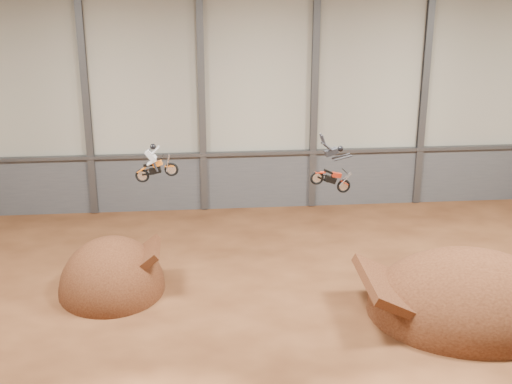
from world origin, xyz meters
TOP-DOWN VIEW (x-y plane):
  - floor at (0.00, 0.00)m, footprint 40.00×40.00m
  - back_wall at (0.00, 15.00)m, footprint 40.00×0.10m
  - lower_band_back at (0.00, 14.90)m, footprint 39.80×0.18m
  - steel_rail at (0.00, 14.75)m, footprint 39.80×0.35m
  - steel_column_1 at (-10.00, 14.80)m, footprint 0.40×0.36m
  - steel_column_2 at (-3.33, 14.80)m, footprint 0.40×0.36m
  - steel_column_3 at (3.33, 14.80)m, footprint 0.40×0.36m
  - steel_column_4 at (10.00, 14.80)m, footprint 0.40×0.36m
  - takeoff_ramp at (-7.95, 4.62)m, footprint 5.02×5.80m
  - landing_ramp at (8.23, 1.07)m, footprint 9.14×8.08m
  - fmx_rider_a at (-5.55, 5.45)m, footprint 2.48×1.01m
  - fmx_rider_b at (2.08, 3.38)m, footprint 3.32×1.16m

SIDE VIEW (x-z plane):
  - floor at x=0.00m, z-range 0.00..0.00m
  - takeoff_ramp at x=-7.95m, z-range -2.51..2.51m
  - landing_ramp at x=8.23m, z-range -2.64..2.64m
  - lower_band_back at x=0.00m, z-range 0.00..3.50m
  - steel_rail at x=0.00m, z-range 3.45..3.65m
  - fmx_rider_a at x=-5.55m, z-range 5.02..7.29m
  - fmx_rider_b at x=2.08m, z-range 4.86..7.90m
  - back_wall at x=0.00m, z-range 0.00..14.00m
  - steel_column_1 at x=-10.00m, z-range 0.05..13.95m
  - steel_column_2 at x=-3.33m, z-range 0.05..13.95m
  - steel_column_3 at x=3.33m, z-range 0.05..13.95m
  - steel_column_4 at x=10.00m, z-range 0.05..13.95m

